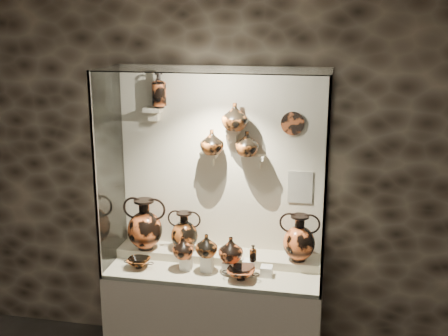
{
  "coord_description": "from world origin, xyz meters",
  "views": [
    {
      "loc": [
        0.88,
        -1.83,
        2.75
      ],
      "look_at": [
        0.06,
        2.28,
        1.64
      ],
      "focal_mm": 45.0,
      "sensor_mm": 36.0,
      "label": 1
    }
  ],
  "objects_px": {
    "amphora_right": "(299,238)",
    "jug_b": "(207,245)",
    "amphora_left": "(145,224)",
    "ovoid_vase_c": "(247,144)",
    "kylix_right": "(241,273)",
    "lekythos_small": "(253,252)",
    "jug_c": "(231,249)",
    "ovoid_vase_b": "(235,117)",
    "kylix_left": "(139,262)",
    "jug_a": "(183,247)",
    "amphora_mid": "(184,231)",
    "lekythos_tall": "(159,88)",
    "ovoid_vase_a": "(212,142)"
  },
  "relations": [
    {
      "from": "amphora_right",
      "to": "jug_b",
      "type": "bearing_deg",
      "value": -178.6
    },
    {
      "from": "amphora_left",
      "to": "ovoid_vase_c",
      "type": "height_order",
      "value": "ovoid_vase_c"
    },
    {
      "from": "jug_b",
      "to": "kylix_right",
      "type": "xyz_separation_m",
      "value": [
        0.29,
        -0.09,
        -0.17
      ]
    },
    {
      "from": "lekythos_small",
      "to": "ovoid_vase_c",
      "type": "height_order",
      "value": "ovoid_vase_c"
    },
    {
      "from": "jug_c",
      "to": "lekythos_small",
      "type": "height_order",
      "value": "jug_c"
    },
    {
      "from": "ovoid_vase_b",
      "to": "ovoid_vase_c",
      "type": "xyz_separation_m",
      "value": [
        0.1,
        0.01,
        -0.21
      ]
    },
    {
      "from": "lekythos_small",
      "to": "kylix_left",
      "type": "bearing_deg",
      "value": 161.41
    },
    {
      "from": "lekythos_small",
      "to": "kylix_left",
      "type": "xyz_separation_m",
      "value": [
        -0.91,
        -0.04,
        -0.15
      ]
    },
    {
      "from": "jug_a",
      "to": "kylix_right",
      "type": "height_order",
      "value": "jug_a"
    },
    {
      "from": "amphora_mid",
      "to": "ovoid_vase_b",
      "type": "xyz_separation_m",
      "value": [
        0.41,
        0.03,
        0.96
      ]
    },
    {
      "from": "jug_b",
      "to": "lekythos_tall",
      "type": "xyz_separation_m",
      "value": [
        -0.44,
        0.29,
        1.17
      ]
    },
    {
      "from": "jug_c",
      "to": "kylix_right",
      "type": "xyz_separation_m",
      "value": [
        0.1,
        -0.12,
        -0.14
      ]
    },
    {
      "from": "jug_a",
      "to": "jug_c",
      "type": "distance_m",
      "value": 0.38
    },
    {
      "from": "amphora_right",
      "to": "jug_c",
      "type": "bearing_deg",
      "value": -176.16
    },
    {
      "from": "lekythos_tall",
      "to": "ovoid_vase_a",
      "type": "bearing_deg",
      "value": -22.47
    },
    {
      "from": "amphora_mid",
      "to": "jug_a",
      "type": "xyz_separation_m",
      "value": [
        0.05,
        -0.22,
        -0.05
      ]
    },
    {
      "from": "jug_b",
      "to": "ovoid_vase_c",
      "type": "relative_size",
      "value": 0.93
    },
    {
      "from": "kylix_right",
      "to": "ovoid_vase_a",
      "type": "distance_m",
      "value": 1.04
    },
    {
      "from": "amphora_right",
      "to": "jug_b",
      "type": "distance_m",
      "value": 0.73
    },
    {
      "from": "lekythos_small",
      "to": "ovoid_vase_a",
      "type": "distance_m",
      "value": 0.91
    },
    {
      "from": "jug_a",
      "to": "kylix_left",
      "type": "bearing_deg",
      "value": -149.78
    },
    {
      "from": "jug_c",
      "to": "jug_b",
      "type": "bearing_deg",
      "value": -148.12
    },
    {
      "from": "jug_b",
      "to": "ovoid_vase_a",
      "type": "distance_m",
      "value": 0.81
    },
    {
      "from": "jug_b",
      "to": "kylix_right",
      "type": "bearing_deg",
      "value": 1.19
    },
    {
      "from": "ovoid_vase_a",
      "to": "lekythos_small",
      "type": "bearing_deg",
      "value": -55.67
    },
    {
      "from": "jug_c",
      "to": "ovoid_vase_a",
      "type": "distance_m",
      "value": 0.85
    },
    {
      "from": "jug_a",
      "to": "lekythos_small",
      "type": "distance_m",
      "value": 0.55
    },
    {
      "from": "amphora_right",
      "to": "kylix_left",
      "type": "xyz_separation_m",
      "value": [
        -1.25,
        -0.24,
        -0.21
      ]
    },
    {
      "from": "jug_b",
      "to": "ovoid_vase_c",
      "type": "xyz_separation_m",
      "value": [
        0.27,
        0.26,
        0.76
      ]
    },
    {
      "from": "amphora_left",
      "to": "kylix_right",
      "type": "relative_size",
      "value": 1.58
    },
    {
      "from": "jug_b",
      "to": "ovoid_vase_c",
      "type": "bearing_deg",
      "value": 62.57
    },
    {
      "from": "ovoid_vase_a",
      "to": "amphora_left",
      "type": "bearing_deg",
      "value": 167.13
    },
    {
      "from": "amphora_right",
      "to": "kylix_right",
      "type": "height_order",
      "value": "amphora_right"
    },
    {
      "from": "amphora_left",
      "to": "jug_c",
      "type": "bearing_deg",
      "value": -22.16
    },
    {
      "from": "amphora_left",
      "to": "lekythos_small",
      "type": "bearing_deg",
      "value": -21.78
    },
    {
      "from": "kylix_left",
      "to": "kylix_right",
      "type": "distance_m",
      "value": 0.83
    },
    {
      "from": "jug_b",
      "to": "lekythos_small",
      "type": "distance_m",
      "value": 0.37
    },
    {
      "from": "amphora_right",
      "to": "ovoid_vase_a",
      "type": "bearing_deg",
      "value": 160.58
    },
    {
      "from": "jug_a",
      "to": "ovoid_vase_b",
      "type": "relative_size",
      "value": 0.84
    },
    {
      "from": "amphora_right",
      "to": "jug_c",
      "type": "xyz_separation_m",
      "value": [
        -0.51,
        -0.17,
        -0.07
      ]
    },
    {
      "from": "amphora_mid",
      "to": "jug_a",
      "type": "height_order",
      "value": "amphora_mid"
    },
    {
      "from": "lekythos_small",
      "to": "ovoid_vase_b",
      "type": "height_order",
      "value": "ovoid_vase_b"
    },
    {
      "from": "kylix_left",
      "to": "jug_b",
      "type": "bearing_deg",
      "value": 27.57
    },
    {
      "from": "amphora_left",
      "to": "kylix_right",
      "type": "xyz_separation_m",
      "value": [
        0.85,
        -0.27,
        -0.23
      ]
    },
    {
      "from": "amphora_left",
      "to": "amphora_right",
      "type": "bearing_deg",
      "value": -9.75
    },
    {
      "from": "jug_a",
      "to": "jug_b",
      "type": "height_order",
      "value": "jug_b"
    },
    {
      "from": "jug_a",
      "to": "lekythos_small",
      "type": "bearing_deg",
      "value": 23.96
    },
    {
      "from": "lekythos_tall",
      "to": "ovoid_vase_a",
      "type": "distance_m",
      "value": 0.59
    },
    {
      "from": "amphora_mid",
      "to": "kylix_right",
      "type": "relative_size",
      "value": 1.21
    },
    {
      "from": "amphora_left",
      "to": "ovoid_vase_a",
      "type": "height_order",
      "value": "ovoid_vase_a"
    }
  ]
}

